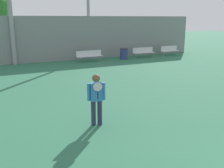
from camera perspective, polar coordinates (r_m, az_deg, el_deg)
tennis_player at (r=7.79m, az=-3.42°, el=-2.80°), size 0.53×0.46×1.58m
bench_courtside_near at (r=22.03m, az=6.86°, el=7.06°), size 1.91×0.40×0.82m
bench_courtside_far at (r=23.60m, az=12.40°, el=7.29°), size 1.70×0.40×0.82m
bench_adjacent_court at (r=19.83m, az=-4.95°, el=6.33°), size 2.00×0.40×0.82m
trash_bin at (r=20.87m, az=2.59°, el=6.58°), size 0.63×0.63×0.87m
back_fence at (r=20.30m, az=-11.83°, el=9.59°), size 24.68×0.06×3.34m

